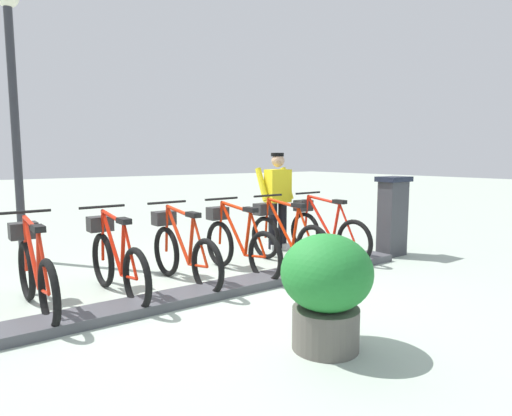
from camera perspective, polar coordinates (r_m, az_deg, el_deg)
name	(u,v)px	position (r m, az deg, el deg)	size (l,w,h in m)	color
ground_plane	(223,293)	(5.23, -4.41, -11.04)	(60.00, 60.00, 0.00)	#A4B1A1
dock_rail_base	(222,289)	(5.21, -4.42, -10.51)	(0.44, 5.83, 0.10)	#47474C
payment_kiosk	(392,215)	(7.34, 17.47, -0.84)	(0.36, 0.52, 1.28)	#38383D
bike_docked_0	(325,230)	(7.02, 9.02, -2.90)	(1.72, 0.54, 1.02)	black
bike_docked_1	(285,236)	(6.46, 3.77, -3.67)	(1.72, 0.54, 1.02)	black
bike_docked_2	(238,242)	(5.97, -2.43, -4.54)	(1.72, 0.54, 1.02)	black
bike_docked_3	(182,250)	(5.55, -9.66, -5.48)	(1.72, 0.54, 1.02)	black
bike_docked_4	(116,260)	(5.24, -17.92, -6.45)	(1.72, 0.54, 1.02)	black
bike_docked_5	(35,271)	(5.05, -27.04, -7.36)	(1.72, 0.54, 1.02)	black
worker_near_rack	(277,197)	(7.44, 2.83, 1.44)	(0.49, 0.64, 1.66)	white
lamp_post	(13,85)	(7.55, -29.31, 13.90)	(0.32, 0.32, 4.05)	#2D2D33
planter_bush	(326,285)	(3.68, 9.22, -10.00)	(0.76, 0.76, 0.97)	#59544C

